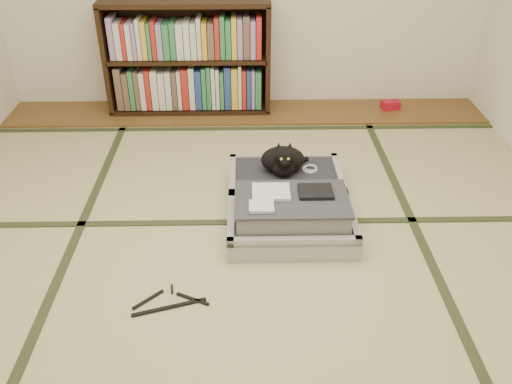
{
  "coord_description": "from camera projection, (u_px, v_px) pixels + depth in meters",
  "views": [
    {
      "loc": [
        -0.0,
        -2.27,
        1.91
      ],
      "look_at": [
        0.05,
        0.35,
        0.25
      ],
      "focal_mm": 38.0,
      "sensor_mm": 36.0,
      "label": 1
    }
  ],
  "objects": [
    {
      "name": "suitcase",
      "position": [
        289.0,
        203.0,
        3.27
      ],
      "size": [
        0.73,
        0.97,
        0.29
      ],
      "color": "#AFAFB4",
      "rests_on": "floor"
    },
    {
      "name": "hanger",
      "position": [
        170.0,
        303.0,
        2.68
      ],
      "size": [
        0.38,
        0.23,
        0.01
      ],
      "color": "black",
      "rests_on": "floor"
    },
    {
      "name": "wood_strip",
      "position": [
        246.0,
        113.0,
        4.62
      ],
      "size": [
        4.0,
        0.5,
        0.02
      ],
      "primitive_type": "cube",
      "color": "brown",
      "rests_on": "ground"
    },
    {
      "name": "cable_coil",
      "position": [
        310.0,
        169.0,
        3.52
      ],
      "size": [
        0.1,
        0.1,
        0.02
      ],
      "color": "white",
      "rests_on": "suitcase"
    },
    {
      "name": "red_item",
      "position": [
        390.0,
        105.0,
        4.64
      ],
      "size": [
        0.17,
        0.12,
        0.07
      ],
      "primitive_type": "cube",
      "rotation": [
        0.0,
        0.0,
        0.23
      ],
      "color": "#B30E26",
      "rests_on": "wood_strip"
    },
    {
      "name": "tatami_borders",
      "position": [
        247.0,
        213.0,
        3.35
      ],
      "size": [
        4.0,
        4.5,
        0.01
      ],
      "color": "#2D381E",
      "rests_on": "ground"
    },
    {
      "name": "cat",
      "position": [
        283.0,
        160.0,
        3.44
      ],
      "size": [
        0.32,
        0.33,
        0.26
      ],
      "color": "black",
      "rests_on": "suitcase"
    },
    {
      "name": "floor",
      "position": [
        248.0,
        265.0,
        2.94
      ],
      "size": [
        4.5,
        4.5,
        0.0
      ],
      "primitive_type": "plane",
      "color": "tan",
      "rests_on": "ground"
    },
    {
      "name": "bookcase",
      "position": [
        188.0,
        60.0,
        4.43
      ],
      "size": [
        1.34,
        0.31,
        0.92
      ],
      "color": "black",
      "rests_on": "wood_strip"
    }
  ]
}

